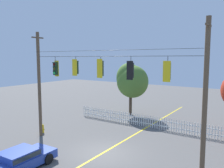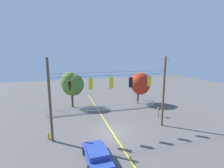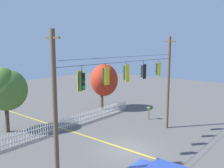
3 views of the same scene
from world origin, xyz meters
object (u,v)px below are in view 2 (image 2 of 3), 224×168
object	(u,v)px
roadside_mailbox	(159,109)
traffic_signal_westbound_side	(111,83)
traffic_signal_northbound_secondary	(70,86)
parked_car	(97,155)
autumn_maple_near_fence	(72,84)
traffic_signal_northbound_primary	(130,82)
traffic_signal_eastbound_side	(90,84)
autumn_maple_mid	(140,83)
traffic_signal_southbound_primary	(149,81)
fire_hydrant	(48,136)

from	to	relation	value
roadside_mailbox	traffic_signal_westbound_side	bearing A→B (deg)	-160.80
traffic_signal_northbound_secondary	parked_car	world-z (taller)	traffic_signal_northbound_secondary
autumn_maple_near_fence	traffic_signal_northbound_primary	bearing A→B (deg)	-61.34
traffic_signal_eastbound_side	traffic_signal_northbound_primary	size ratio (longest dim) A/B	0.95
autumn_maple_near_fence	autumn_maple_mid	distance (m)	11.62
traffic_signal_northbound_secondary	traffic_signal_westbound_side	world-z (taller)	same
traffic_signal_southbound_primary	traffic_signal_westbound_side	bearing A→B (deg)	-179.99
traffic_signal_southbound_primary	parked_car	distance (m)	9.89
autumn_maple_mid	roadside_mailbox	bearing A→B (deg)	-91.01
traffic_signal_eastbound_side	traffic_signal_northbound_primary	bearing A→B (deg)	0.00
traffic_signal_southbound_primary	autumn_maple_near_fence	bearing A→B (deg)	127.40
traffic_signal_southbound_primary	parked_car	size ratio (longest dim) A/B	0.35
parked_car	roadside_mailbox	size ratio (longest dim) A/B	3.03
traffic_signal_northbound_primary	autumn_maple_mid	distance (m)	10.94
traffic_signal_northbound_secondary	traffic_signal_westbound_side	xyz separation A→B (m)	(4.31, -0.02, 0.12)
traffic_signal_southbound_primary	roadside_mailbox	distance (m)	6.30
fire_hydrant	autumn_maple_mid	bearing A→B (deg)	30.22
parked_car	traffic_signal_southbound_primary	bearing A→B (deg)	32.49
traffic_signal_southbound_primary	traffic_signal_northbound_secondary	bearing A→B (deg)	179.88
roadside_mailbox	traffic_signal_eastbound_side	bearing A→B (deg)	-164.80
autumn_maple_near_fence	autumn_maple_mid	world-z (taller)	autumn_maple_near_fence
traffic_signal_eastbound_side	traffic_signal_westbound_side	world-z (taller)	same
traffic_signal_southbound_primary	autumn_maple_mid	distance (m)	9.93
autumn_maple_near_fence	autumn_maple_mid	bearing A→B (deg)	-7.60
traffic_signal_westbound_side	autumn_maple_near_fence	distance (m)	11.37
traffic_signal_northbound_secondary	roadside_mailbox	xyz separation A→B (m)	(12.17, 2.72, -4.57)
traffic_signal_westbound_side	roadside_mailbox	distance (m)	9.55
traffic_signal_northbound_secondary	fire_hydrant	distance (m)	5.84
traffic_signal_northbound_primary	autumn_maple_near_fence	world-z (taller)	traffic_signal_northbound_primary
traffic_signal_westbound_side	roadside_mailbox	size ratio (longest dim) A/B	1.04
fire_hydrant	roadside_mailbox	size ratio (longest dim) A/B	0.56
autumn_maple_mid	fire_hydrant	bearing A→B (deg)	-149.78
traffic_signal_northbound_secondary	traffic_signal_westbound_side	distance (m)	4.31
traffic_signal_eastbound_side	traffic_signal_northbound_primary	distance (m)	4.48
traffic_signal_eastbound_side	autumn_maple_near_fence	distance (m)	10.89
traffic_signal_southbound_primary	roadside_mailbox	bearing A→B (deg)	39.92
traffic_signal_northbound_secondary	traffic_signal_eastbound_side	bearing A→B (deg)	-0.53
traffic_signal_northbound_secondary	traffic_signal_northbound_primary	distance (m)	6.58
traffic_signal_eastbound_side	autumn_maple_mid	bearing A→B (deg)	41.81
parked_car	fire_hydrant	xyz separation A→B (m)	(-4.16, 5.10, -0.23)
autumn_maple_mid	parked_car	bearing A→B (deg)	-127.60
traffic_signal_northbound_secondary	fire_hydrant	world-z (taller)	traffic_signal_northbound_secondary
traffic_signal_northbound_secondary	roadside_mailbox	distance (m)	13.28
traffic_signal_southbound_primary	parked_car	xyz separation A→B (m)	(-7.13, -4.54, -5.14)
traffic_signal_northbound_primary	fire_hydrant	distance (m)	10.47
autumn_maple_near_fence	parked_car	size ratio (longest dim) A/B	1.43
traffic_signal_westbound_side	autumn_maple_mid	bearing A→B (deg)	48.81
traffic_signal_northbound_secondary	fire_hydrant	xyz separation A→B (m)	(-2.39, 0.54, -5.30)
parked_car	traffic_signal_northbound_primary	bearing A→B (deg)	43.36
autumn_maple_near_fence	autumn_maple_mid	xyz separation A→B (m)	(11.52, -1.54, -0.27)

